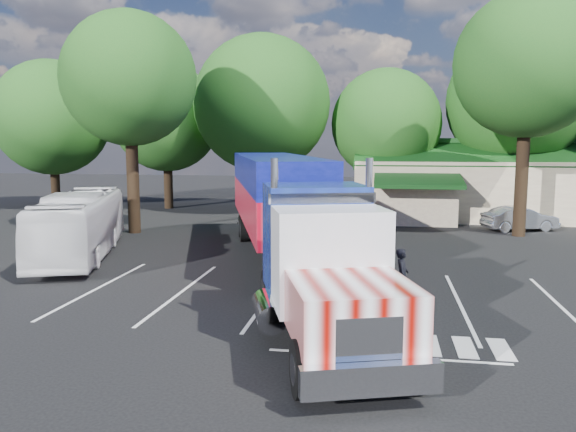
% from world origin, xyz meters
% --- Properties ---
extents(ground, '(120.00, 120.00, 0.00)m').
position_xyz_m(ground, '(0.00, 0.00, 0.00)').
color(ground, black).
rests_on(ground, ground).
extents(event_hall, '(24.20, 14.12, 5.55)m').
position_xyz_m(event_hall, '(13.74, 17.81, 2.21)').
color(event_hall, beige).
rests_on(event_hall, ground).
extents(tree_row_a, '(9.00, 9.00, 11.68)m').
position_xyz_m(tree_row_a, '(-22.00, 16.50, 7.16)').
color(tree_row_a, black).
rests_on(tree_row_a, ground).
extents(tree_row_b, '(8.40, 8.40, 11.35)m').
position_xyz_m(tree_row_b, '(-13.00, 17.80, 7.13)').
color(tree_row_b, black).
rests_on(tree_row_b, ground).
extents(tree_row_c, '(10.00, 10.00, 13.05)m').
position_xyz_m(tree_row_c, '(-5.00, 16.20, 8.04)').
color(tree_row_c, black).
rests_on(tree_row_c, ground).
extents(tree_row_d, '(8.00, 8.00, 10.60)m').
position_xyz_m(tree_row_d, '(4.00, 17.50, 6.58)').
color(tree_row_d, black).
rests_on(tree_row_d, ground).
extents(tree_row_e, '(9.60, 9.60, 12.90)m').
position_xyz_m(tree_row_e, '(13.00, 18.00, 8.09)').
color(tree_row_e, black).
rests_on(tree_row_e, ground).
extents(tree_near_left, '(7.60, 7.60, 12.65)m').
position_xyz_m(tree_near_left, '(-10.50, 6.00, 8.81)').
color(tree_near_left, black).
rests_on(tree_near_left, ground).
extents(tree_near_right, '(8.00, 8.00, 13.50)m').
position_xyz_m(tree_near_right, '(11.50, 8.50, 9.46)').
color(tree_near_right, black).
rests_on(tree_near_right, ground).
extents(semi_truck, '(9.80, 23.11, 4.89)m').
position_xyz_m(semi_truck, '(-0.21, -2.02, 2.77)').
color(semi_truck, black).
rests_on(semi_truck, ground).
extents(woman, '(0.48, 0.69, 1.81)m').
position_xyz_m(woman, '(4.50, -6.00, 0.91)').
color(woman, black).
rests_on(woman, ground).
extents(bicycle, '(1.58, 1.76, 0.92)m').
position_xyz_m(bicycle, '(1.80, 1.61, 0.46)').
color(bicycle, black).
rests_on(bicycle, ground).
extents(tour_bus, '(5.83, 10.99, 3.00)m').
position_xyz_m(tour_bus, '(-10.02, -0.80, 1.50)').
color(tour_bus, silver).
rests_on(tour_bus, ground).
extents(silver_sedan, '(4.66, 2.83, 1.45)m').
position_xyz_m(silver_sedan, '(12.00, 10.50, 0.73)').
color(silver_sedan, '#A4A7AC').
rests_on(silver_sedan, ground).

